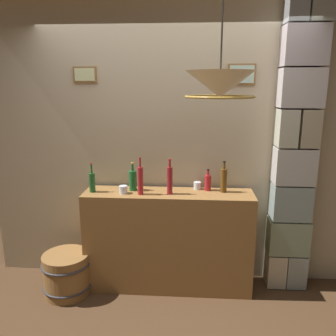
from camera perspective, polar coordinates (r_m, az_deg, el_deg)
The scene contains 13 objects.
panelled_rear_partition at distance 3.36m, azimuth 0.37°, elevation 6.04°, with size 3.64×0.15×2.87m.
stone_pillar at distance 3.38m, azimuth 20.28°, elevation 3.24°, with size 0.38×0.30×2.80m.
bar_shelf_unit at distance 3.40m, azimuth 0.06°, elevation -11.97°, with size 1.59×0.38×0.98m, color olive.
liquor_bottle_port at distance 3.25m, azimuth 9.24°, elevation -1.96°, with size 0.06×0.06×0.30m.
liquor_bottle_brandy at distance 3.28m, azimuth -5.87°, elevation -2.01°, with size 0.07×0.07×0.27m.
liquor_bottle_tequila at distance 3.14m, azimuth -4.62°, elevation -2.03°, with size 0.05×0.05×0.35m.
liquor_bottle_sherry at distance 3.29m, azimuth -12.50°, elevation -2.27°, with size 0.06×0.06×0.28m.
liquor_bottle_amaro at distance 3.29m, azimuth 6.64°, elevation -2.39°, with size 0.06×0.06×0.21m.
liquor_bottle_whiskey at distance 3.14m, azimuth 0.29°, elevation -1.97°, with size 0.05×0.05×0.33m.
glass_tumbler_rocks at distance 3.21m, azimuth -7.45°, elevation -3.58°, with size 0.08×0.08×0.07m.
glass_tumbler_highball at distance 3.33m, azimuth 4.89°, elevation -2.93°, with size 0.07×0.07×0.07m.
pendant_lamp at distance 2.37m, azimuth 8.66°, elevation 13.47°, with size 0.47×0.47×0.61m.
wooden_barrel at distance 3.56m, azimuth -16.47°, elevation -16.50°, with size 0.46×0.46×0.40m.
Camera 1 is at (0.21, -2.23, 1.96)m, focal length 36.65 mm.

